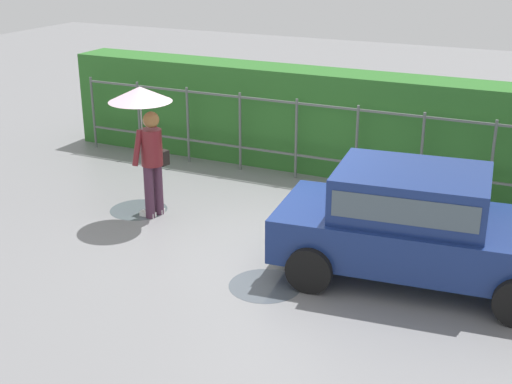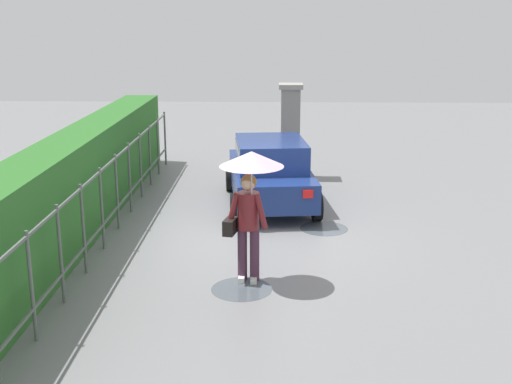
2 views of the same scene
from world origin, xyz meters
TOP-DOWN VIEW (x-y plane):
  - ground_plane at (0.00, 0.00)m, footprint 40.00×40.00m
  - car at (2.08, -0.03)m, footprint 3.88×2.18m
  - pedestrian at (-2.25, 0.26)m, footprint 0.98×0.98m
  - gate_pillar at (4.65, -0.52)m, footprint 0.60×0.60m
  - fence_section at (0.32, 2.95)m, footprint 11.51×0.05m
  - hedge_row at (0.32, 3.65)m, footprint 12.46×0.90m
  - puddle_near at (0.42, -1.11)m, footprint 0.95×0.95m
  - puddle_far at (-2.56, 0.38)m, footprint 0.94×0.94m

SIDE VIEW (x-z plane):
  - ground_plane at x=0.00m, z-range 0.00..0.00m
  - puddle_near at x=0.42m, z-range 0.00..0.00m
  - puddle_far at x=-2.56m, z-range 0.00..0.00m
  - car at x=2.08m, z-range 0.06..1.54m
  - fence_section at x=0.32m, z-range 0.07..1.57m
  - hedge_row at x=0.32m, z-range 0.00..1.90m
  - gate_pillar at x=4.65m, z-range 0.03..2.45m
  - pedestrian at x=-2.25m, z-range 0.52..2.63m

